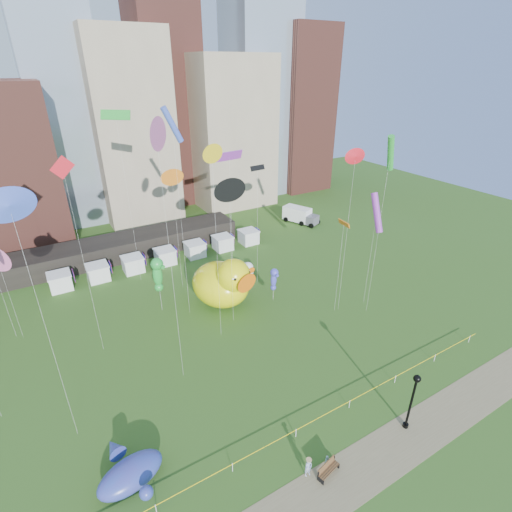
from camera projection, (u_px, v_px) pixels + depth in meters
ground at (296, 437)px, 32.41m from camera, size 160.00×160.00×0.00m
footpath at (335, 487)px, 28.57m from camera, size 70.00×4.00×0.02m
skyline at (115, 104)px, 70.74m from camera, size 101.00×23.00×68.00m
pavilion at (123, 247)px, 62.13m from camera, size 38.00×6.00×3.20m
vendor_tents at (165, 257)px, 60.04m from camera, size 33.24×2.80×2.40m
caution_tape at (296, 431)px, 32.11m from camera, size 50.00×0.06×0.90m
big_duck at (223, 282)px, 48.79m from camera, size 8.65×10.07×7.13m
small_duck at (245, 270)px, 55.98m from camera, size 2.81×3.67×2.76m
seahorse_green at (157, 272)px, 46.63m from camera, size 1.99×2.22×7.38m
seahorse_purple at (274, 278)px, 49.67m from camera, size 1.15×1.41×4.70m
whale_inflatable at (129, 472)px, 28.52m from camera, size 5.52×6.52×2.24m
park_bench at (328, 468)px, 29.27m from camera, size 2.08×1.05×1.02m
lamppost at (413, 396)px, 31.66m from camera, size 0.62×0.62×5.99m
box_truck at (300, 215)px, 75.47m from camera, size 4.99×7.40×2.96m
woman at (308, 468)px, 29.02m from camera, size 0.63×0.44×1.67m
toddler at (327, 460)px, 30.07m from camera, size 0.32×0.27×0.80m
kite_1 at (156, 134)px, 28.30m from camera, size 1.70×2.19×24.75m
kite_2 at (258, 170)px, 48.02m from camera, size 2.09×0.54×16.83m
kite_3 at (391, 153)px, 40.15m from camera, size 2.37×1.68×21.75m
kite_5 at (9, 206)px, 23.56m from camera, size 2.25×0.89×21.50m
kite_6 at (344, 224)px, 43.64m from camera, size 0.51×1.93×12.24m
kite_7 at (377, 213)px, 45.18m from camera, size 1.26×2.80×14.74m
kite_8 at (64, 176)px, 33.70m from camera, size 2.07×0.45×21.13m
kite_10 at (229, 190)px, 39.74m from camera, size 2.55×0.45×17.73m
kite_11 at (115, 116)px, 45.73m from camera, size 3.21×2.77×23.25m
kite_12 at (212, 154)px, 35.33m from camera, size 1.73×0.86×21.64m
kite_13 at (172, 125)px, 38.51m from camera, size 2.19×0.74×24.50m
kite_14 at (172, 177)px, 47.30m from camera, size 2.08×0.47×16.67m
kite_15 at (229, 156)px, 50.25m from camera, size 4.01×1.11×17.94m
kite_16 at (356, 157)px, 40.67m from camera, size 1.73×0.42×20.22m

